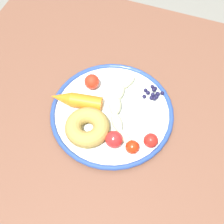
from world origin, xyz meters
The scene contains 11 objects.
ground_plane centered at (0.00, 0.00, 0.00)m, with size 6.00×6.00×0.00m, color gray.
dining_table centered at (0.00, 0.00, 0.67)m, with size 1.00×0.83×0.77m.
plate centered at (-0.03, -0.01, 0.78)m, with size 0.31×0.31×0.02m.
banana centered at (-0.02, 0.00, 0.80)m, with size 0.10×0.20×0.03m.
carrot_orange centered at (-0.13, -0.02, 0.80)m, with size 0.13×0.06×0.04m.
donut centered at (-0.07, -0.08, 0.81)m, with size 0.11×0.11×0.04m, color #AD8F43.
blueberry_pile centered at (0.05, 0.07, 0.79)m, with size 0.05×0.05×0.02m.
tomato_near centered at (0.08, -0.06, 0.80)m, with size 0.03×0.03×0.03m, color red.
tomato_mid centered at (0.00, -0.09, 0.81)m, with size 0.04×0.04×0.04m, color red.
tomato_far centered at (-0.11, 0.05, 0.81)m, with size 0.04×0.04×0.04m, color red.
tomato_extra centered at (0.05, -0.09, 0.80)m, with size 0.03×0.03×0.03m, color red.
Camera 1 is at (0.11, -0.39, 1.45)m, focal length 50.24 mm.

